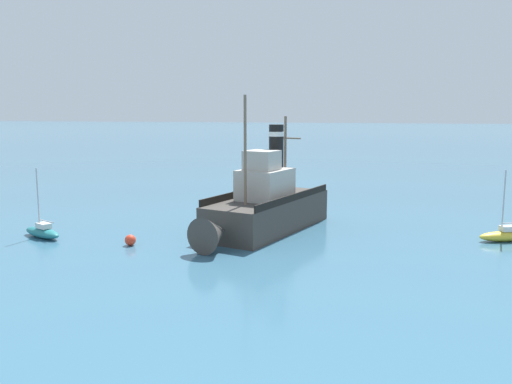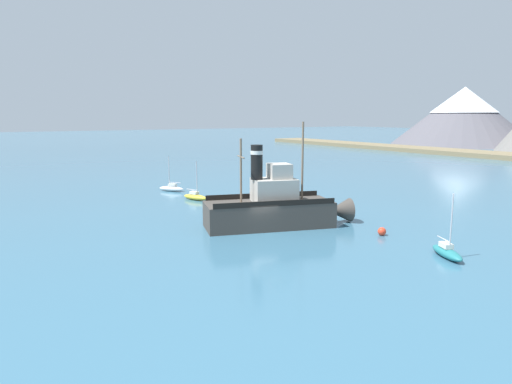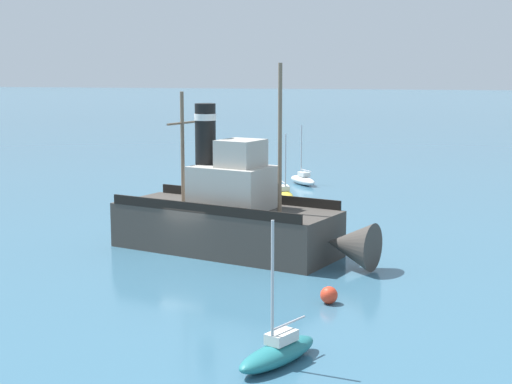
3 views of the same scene
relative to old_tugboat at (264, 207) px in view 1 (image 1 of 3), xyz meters
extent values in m
plane|color=#38667F|center=(1.09, -2.29, -1.83)|extent=(600.00, 600.00, 0.00)
cube|color=#423D38|center=(-0.19, -0.59, -0.63)|extent=(7.85, 12.77, 2.40)
cone|color=#423D38|center=(2.01, 6.27, -0.63)|extent=(2.97, 3.00, 2.35)
cube|color=#B2ADA3|center=(-0.04, -0.11, 1.67)|extent=(4.08, 4.73, 2.20)
cube|color=#B2ADA3|center=(0.12, 0.37, 3.47)|extent=(2.71, 2.58, 1.40)
cylinder|color=black|center=(-0.55, -1.73, 4.37)|extent=(1.10, 1.10, 3.20)
cylinder|color=silver|center=(-0.55, -1.73, 5.27)|extent=(1.16, 1.16, 0.35)
cylinder|color=#75604C|center=(0.82, 2.56, 4.32)|extent=(0.20, 0.20, 7.50)
cylinder|color=#75604C|center=(-1.01, -3.16, 3.57)|extent=(0.20, 0.20, 6.00)
cylinder|color=#75604C|center=(-1.01, -3.16, 4.89)|extent=(2.51, 0.91, 0.12)
cube|color=black|center=(-2.24, 0.07, 0.82)|extent=(3.60, 10.89, 0.50)
cube|color=black|center=(1.87, -1.24, 0.82)|extent=(3.60, 10.89, 0.50)
ellipsoid|color=#23757A|center=(14.86, 5.30, -1.48)|extent=(3.90, 2.64, 0.70)
cube|color=silver|center=(14.68, 5.39, -0.95)|extent=(1.27, 1.05, 0.36)
cylinder|color=#B7B7BC|center=(15.13, 5.17, 0.97)|extent=(0.10, 0.10, 4.20)
cylinder|color=#B7B7BC|center=(14.32, 5.57, -0.58)|extent=(1.66, 0.85, 0.08)
ellipsoid|color=gold|center=(-16.73, -0.56, -1.48)|extent=(3.94, 2.40, 0.70)
cube|color=silver|center=(-16.91, -0.63, -0.95)|extent=(1.26, 1.00, 0.36)
cylinder|color=#B7B7BC|center=(-16.45, -0.45, 0.97)|extent=(0.10, 0.10, 4.20)
sphere|color=red|center=(7.83, 6.05, -1.47)|extent=(0.73, 0.73, 0.73)
camera|label=1|loc=(-7.80, 38.37, 7.17)|focal=38.00mm
camera|label=2|loc=(34.87, -24.27, 8.62)|focal=32.00mm
camera|label=3|loc=(39.04, 10.14, 7.90)|focal=55.00mm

